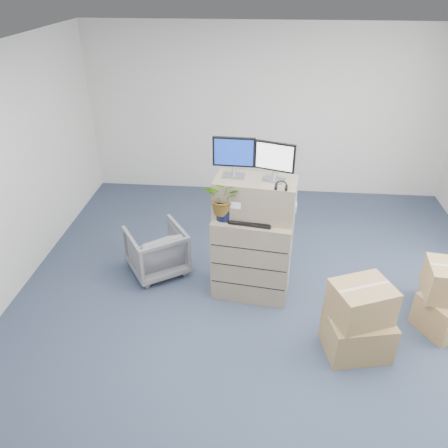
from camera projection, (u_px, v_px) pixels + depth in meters
The scene contains 16 objects.
ground at pixel (260, 326), 4.90m from camera, with size 7.00×7.00×0.00m, color #283148.
wall_back at pixel (268, 113), 7.19m from camera, with size 6.00×0.02×2.80m, color beige.
filing_cabinet_lower at pixel (252, 255), 5.19m from camera, with size 0.90×0.55×1.05m, color gray.
filing_cabinet_upper at pixel (255, 198), 4.85m from camera, with size 0.90×0.45×0.45m, color gray.
monitor_left at pixel (234, 155), 4.66m from camera, with size 0.46×0.18×0.45m.
monitor_right at pixel (275, 160), 4.58m from camera, with size 0.43×0.23×0.43m.
headphones at pixel (281, 186), 4.50m from camera, with size 0.13×0.13×0.01m, color black.
keyboard at pixel (250, 221), 4.82m from camera, with size 0.49×0.20×0.03m, color black.
mouse at pixel (283, 225), 4.75m from camera, with size 0.10×0.06×0.03m, color silver.
water_bottle at pixel (259, 207), 4.90m from camera, with size 0.07×0.07×0.23m, color gray.
phone_dock at pixel (247, 212), 4.93m from camera, with size 0.06×0.06×0.13m.
external_drive at pixel (283, 212), 4.97m from camera, with size 0.20×0.15×0.06m, color black.
tissue_box at pixel (286, 207), 4.91m from camera, with size 0.24×0.12×0.09m, color #4092DC.
potted_plant at pixel (224, 202), 4.75m from camera, with size 0.46×0.49×0.41m.
office_chair at pixel (157, 248), 5.63m from camera, with size 0.67×0.63×0.69m, color slate.
cardboard_boxes at pixel (422, 305), 4.69m from camera, with size 2.07×1.36×0.83m.
Camera 1 is at (-0.08, -3.65, 3.50)m, focal length 35.00 mm.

